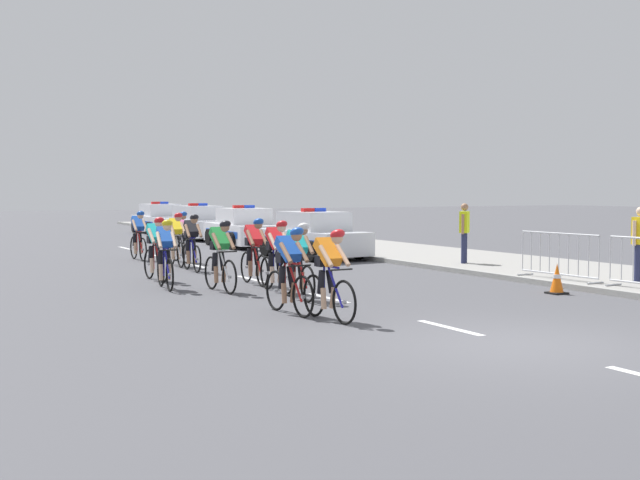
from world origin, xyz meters
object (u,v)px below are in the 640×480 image
cyclist_seventh (165,253)px  police_car_third (197,224)px  cyclist_ninth (192,242)px  cyclist_fifth (220,255)px  police_car_nearest (312,237)px  cyclist_third (298,260)px  cyclist_twelfth (181,236)px  police_car_second (243,229)px  traffic_cone_mid (557,279)px  spectator_middle (640,239)px  cyclist_tenth (176,239)px  cyclist_sixth (254,250)px  cyclist_eleventh (138,235)px  cyclist_eighth (156,248)px  crowd_barrier_middle (559,256)px  cyclist_fourth (277,255)px  spectator_closest (464,229)px  police_car_furthest (160,220)px  cyclist_lead (329,273)px  cyclist_second (290,269)px

cyclist_seventh → police_car_third: (6.64, 16.94, -0.11)m
cyclist_seventh → cyclist_ninth: (1.80, 3.50, 0.00)m
cyclist_fifth → police_car_nearest: size_ratio=0.38×
cyclist_ninth → cyclist_third: bearing=-89.9°
cyclist_twelfth → police_car_second: police_car_second is taller
cyclist_seventh → cyclist_twelfth: 6.71m
cyclist_third → traffic_cone_mid: bearing=-18.5°
spectator_middle → cyclist_tenth: bearing=127.4°
cyclist_sixth → traffic_cone_mid: size_ratio=2.69×
cyclist_twelfth → traffic_cone_mid: size_ratio=2.69×
cyclist_third → traffic_cone_mid: 5.45m
cyclist_seventh → cyclist_eleventh: 7.68m
cyclist_third → cyclist_eighth: 4.80m
traffic_cone_mid → spectator_middle: bearing=-2.0°
police_car_third → crowd_barrier_middle: police_car_third is taller
cyclist_fourth → traffic_cone_mid: size_ratio=2.69×
cyclist_ninth → spectator_middle: (7.52, -8.18, 0.30)m
cyclist_twelfth → cyclist_eleventh: bearing=126.3°
cyclist_fifth → police_car_third: bearing=72.2°
cyclist_eleventh → spectator_closest: size_ratio=1.03×
cyclist_fourth → police_car_furthest: (4.72, 24.23, -0.11)m
cyclist_fourth → cyclist_twelfth: 7.89m
cyclist_eighth → cyclist_ninth: bearing=50.3°
cyclist_fifth → cyclist_eleventh: (0.57, 8.56, 0.00)m
cyclist_fifth → spectator_closest: 8.26m
cyclist_fifth → crowd_barrier_middle: size_ratio=0.74×
cyclist_fourth → cyclist_fifth: bearing=150.2°
traffic_cone_mid → cyclist_third: bearing=161.5°
cyclist_fifth → cyclist_tenth: (0.98, 6.08, 0.00)m
cyclist_seventh → cyclist_eighth: size_ratio=1.00×
cyclist_twelfth → cyclist_seventh: bearing=-111.0°
cyclist_fourth → cyclist_twelfth: same height
police_car_nearest → police_car_second: (-0.00, 5.77, 0.00)m
cyclist_fifth → cyclist_sixth: (1.15, 0.87, 0.00)m
cyclist_lead → cyclist_eleventh: 13.00m
cyclist_twelfth → crowd_barrier_middle: (5.82, -9.61, -0.14)m
cyclist_lead → cyclist_fifth: same height
cyclist_eleventh → police_car_third: police_car_third is taller
cyclist_twelfth → crowd_barrier_middle: 11.24m
cyclist_seventh → cyclist_fourth: bearing=-39.9°
police_car_second → cyclist_seventh: bearing=-119.6°
cyclist_seventh → police_car_nearest: size_ratio=0.38×
cyclist_eighth → cyclist_ninth: (1.52, 1.83, 0.00)m
police_car_third → crowd_barrier_middle: size_ratio=1.94×
police_car_second → spectator_middle: bearing=-80.7°
police_car_nearest → cyclist_tenth: bearing=-170.0°
cyclist_second → police_car_third: police_car_third is taller
cyclist_fourth → cyclist_fifth: same height
police_car_furthest → cyclist_sixth: bearing=-101.4°
cyclist_eleventh → police_car_third: size_ratio=0.38×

